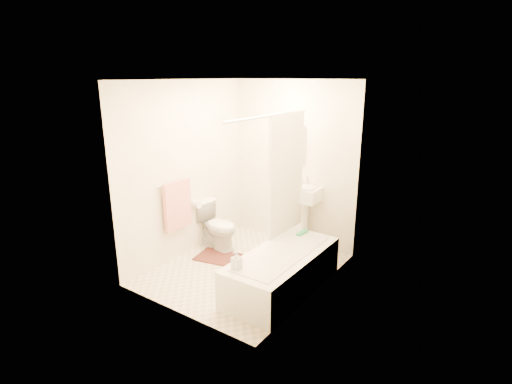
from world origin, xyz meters
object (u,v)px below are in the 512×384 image
Objects in this scene: sink at (302,215)px; bathtub at (282,271)px; soap_bottle at (237,260)px; toilet at (217,226)px; bath_mat at (218,257)px.

bathtub is (0.40, -1.19, -0.28)m from sink.
soap_bottle is at bearing -86.20° from sink.
sink is at bearing 108.38° from bathtub.
sink reaches higher than toilet.
toilet is 0.47m from bath_mat.
bathtub is 7.94× the size of soap_bottle.
soap_bottle is at bearing -125.80° from toilet.
bath_mat is at bearing -130.28° from sink.
soap_bottle reaches higher than bathtub.
sink reaches higher than bath_mat.
sink is at bearing 96.07° from soap_bottle.
toilet is 1.25m from sink.
sink is at bearing 51.99° from bath_mat.
toilet is 0.43× the size of bathtub.
sink is 1.82m from soap_bottle.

